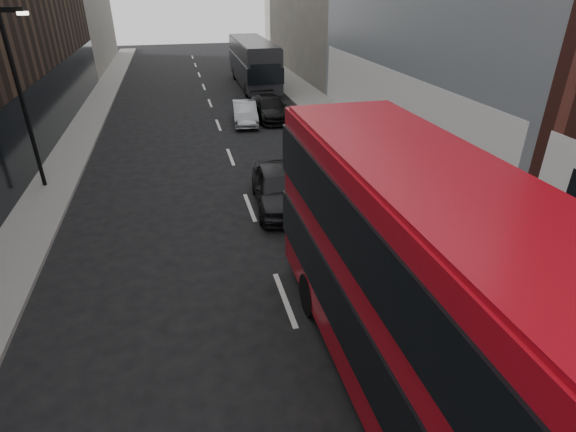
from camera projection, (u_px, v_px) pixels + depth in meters
sidewalk_right at (337, 120)px, 28.83m from camera, size 3.00×80.00×0.15m
sidewalk_left at (79, 138)px, 25.56m from camera, size 2.00×80.00×0.15m
building_left_mid at (3, 1)px, 25.94m from camera, size 5.00×24.00×14.00m
street_lamp at (22, 90)px, 17.58m from camera, size 1.06×0.22×7.00m
red_bus at (452, 317)px, 7.67m from camera, size 3.01×12.69×5.11m
grey_bus at (253, 62)px, 37.69m from camera, size 2.88×11.72×3.77m
car_a at (278, 187)px, 17.59m from camera, size 2.25×4.78×1.58m
car_b at (245, 113)px, 28.19m from camera, size 1.80×4.21×1.35m
car_c at (270, 108)px, 29.13m from camera, size 2.25×5.04×1.44m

